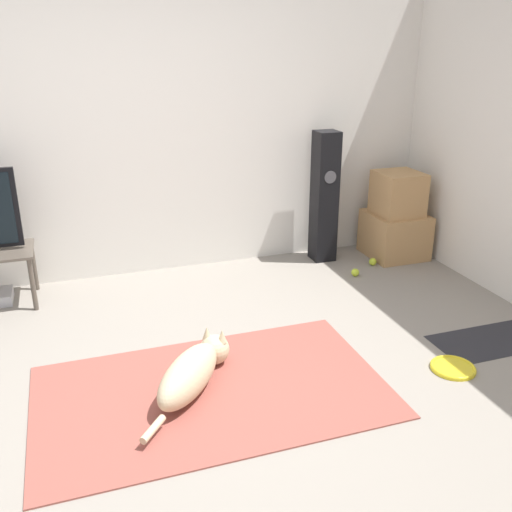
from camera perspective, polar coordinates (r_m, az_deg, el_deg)
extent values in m
plane|color=gray|center=(3.22, -5.90, -15.03)|extent=(12.00, 12.00, 0.00)
cube|color=silver|center=(4.73, -12.49, 13.06)|extent=(8.00, 0.06, 2.55)
cube|color=#934C42|center=(3.35, -4.40, -13.36)|extent=(1.97, 1.18, 0.01)
ellipsoid|color=beige|center=(3.26, -6.77, -11.77)|extent=(0.55, 0.60, 0.25)
sphere|color=beige|center=(3.54, -4.16, -9.29)|extent=(0.18, 0.18, 0.18)
cone|color=beige|center=(3.52, -4.93, -7.69)|extent=(0.06, 0.06, 0.08)
cone|color=beige|center=(3.48, -3.41, -7.98)|extent=(0.06, 0.06, 0.08)
cylinder|color=beige|center=(3.01, -10.27, -16.67)|extent=(0.15, 0.18, 0.04)
cylinder|color=yellow|center=(3.73, 19.09, -10.54)|extent=(0.27, 0.27, 0.02)
torus|color=yellow|center=(3.73, 19.10, -10.45)|extent=(0.27, 0.27, 0.02)
cube|color=tan|center=(5.38, 13.69, 2.10)|extent=(0.49, 0.50, 0.40)
cube|color=tan|center=(5.24, 14.02, 6.07)|extent=(0.38, 0.39, 0.38)
cube|color=black|center=(5.07, 6.85, 5.85)|extent=(0.20, 0.20, 1.15)
cylinder|color=#4C4C51|center=(4.93, 7.45, 7.82)|extent=(0.11, 0.00, 0.11)
cylinder|color=brown|center=(4.48, -21.43, -2.68)|extent=(0.04, 0.04, 0.41)
cylinder|color=brown|center=(4.83, -21.32, -0.93)|extent=(0.04, 0.04, 0.41)
sphere|color=#C6E033|center=(4.89, 9.89, -1.63)|extent=(0.07, 0.07, 0.07)
sphere|color=#C6E033|center=(5.15, 11.60, -0.57)|extent=(0.07, 0.07, 0.07)
cube|color=#28282D|center=(4.14, 22.47, -7.84)|extent=(0.78, 0.40, 0.01)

